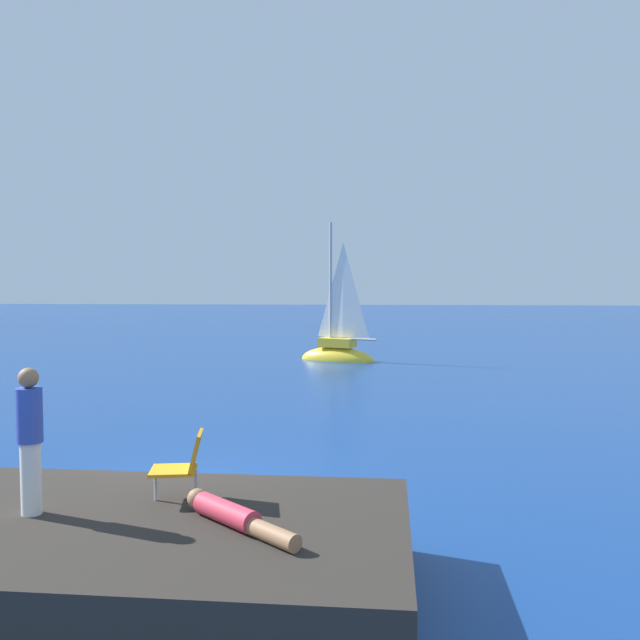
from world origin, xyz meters
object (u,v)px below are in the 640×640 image
person_sunbather (234,516)px  beach_chair (183,462)px  sailboat_near (338,352)px  person_standing (30,437)px

person_sunbather → beach_chair: 1.17m
sailboat_near → beach_chair: sailboat_near is taller
sailboat_near → person_sunbather: 22.34m
sailboat_near → person_sunbather: sailboat_near is taller
sailboat_near → person_sunbather: bearing=113.1°
person_sunbather → person_standing: size_ratio=0.86×
person_standing → beach_chair: bearing=-37.4°
sailboat_near → beach_chair: size_ratio=8.12×
sailboat_near → person_standing: 22.28m
person_sunbather → sailboat_near: bearing=132.1°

